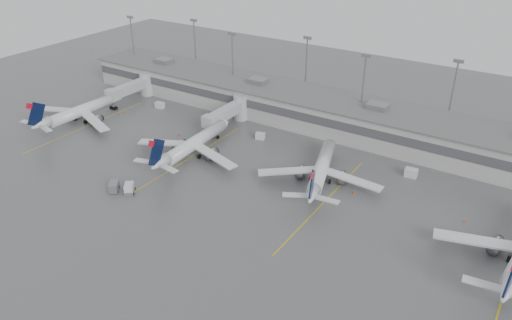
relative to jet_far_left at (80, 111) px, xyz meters
The scene contains 19 objects.
ground 61.42m from the jet_far_left, 24.06° to the right, with size 260.00×260.00×0.00m, color #4F4F51.
terminal 65.00m from the jet_far_left, 30.49° to the left, with size 152.00×17.00×9.45m.
light_masts 68.68m from the jet_far_left, 34.67° to the left, with size 142.40×8.00×20.60m.
jet_bridge_left 20.73m from the jet_far_left, 88.58° to the left, with size 4.00×17.20×7.00m.
jet_bridge_right 41.12m from the jet_far_left, 30.25° to the left, with size 4.00×17.20×7.00m.
stand_markings 56.11m from the jet_far_left, ahead, with size 105.25×40.00×0.01m.
jet_far_left is the anchor object (origin of this frame).
jet_mid_left 38.38m from the jet_far_left, ahead, with size 27.57×30.96×10.01m.
jet_mid_right 69.42m from the jet_far_left, ahead, with size 25.70×29.25×9.75m.
baggage_tug 42.67m from the jet_far_left, 27.28° to the right, with size 3.50×3.73×2.06m.
baggage_cart 40.44m from the jet_far_left, 30.87° to the right, with size 3.31×3.54×2.00m.
gse_uld_a 21.97m from the jet_far_left, 59.04° to the left, with size 2.47×1.65×1.75m, color silver.
gse_uld_b 49.95m from the jet_far_left, 19.99° to the left, with size 2.27×1.51×1.61m, color silver.
gse_uld_c 87.04m from the jet_far_left, 12.49° to the left, with size 2.68×1.79×1.90m, color silver.
gse_loader 39.55m from the jet_far_left, 32.72° to the left, with size 2.06×3.30×2.06m, color slate.
cone_a 11.89m from the jet_far_left, 62.98° to the left, with size 0.38×0.38×0.61m, color #E13E04.
cone_b 29.29m from the jet_far_left, 14.52° to the left, with size 0.43×0.43×0.68m, color #E13E04.
cone_c 77.40m from the jet_far_left, ahead, with size 0.48×0.48×0.76m, color #E13E04.
cone_d 99.21m from the jet_far_left, ahead, with size 0.39×0.39×0.61m, color #E13E04.
Camera 1 is at (51.85, -54.55, 54.79)m, focal length 35.00 mm.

